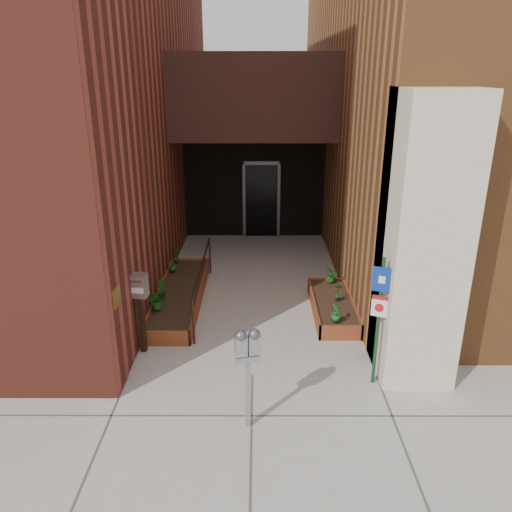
{
  "coord_description": "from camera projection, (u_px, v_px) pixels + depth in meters",
  "views": [
    {
      "loc": [
        0.08,
        -6.84,
        4.62
      ],
      "look_at": [
        0.06,
        1.8,
        1.38
      ],
      "focal_mm": 35.0,
      "sensor_mm": 36.0,
      "label": 1
    }
  ],
  "objects": [
    {
      "name": "architecture",
      "position": [
        247.0,
        54.0,
        12.73
      ],
      "size": [
        20.0,
        14.6,
        10.0
      ],
      "color": "maroon",
      "rests_on": "ground"
    },
    {
      "name": "planter_left",
      "position": [
        180.0,
        296.0,
        10.51
      ],
      "size": [
        0.9,
        3.6,
        0.3
      ],
      "color": "brown",
      "rests_on": "ground"
    },
    {
      "name": "parking_meter",
      "position": [
        248.0,
        353.0,
        6.49
      ],
      "size": [
        0.35,
        0.19,
        1.5
      ],
      "color": "#99999B",
      "rests_on": "ground"
    },
    {
      "name": "shrub_left_c",
      "position": [
        172.0,
        264.0,
        11.33
      ],
      "size": [
        0.23,
        0.23,
        0.33
      ],
      "primitive_type": "imported",
      "rotation": [
        0.0,
        0.0,
        3.43
      ],
      "color": "#1B6121",
      "rests_on": "planter_left"
    },
    {
      "name": "shrub_right_c",
      "position": [
        331.0,
        275.0,
        10.76
      ],
      "size": [
        0.34,
        0.34,
        0.33
      ],
      "primitive_type": "imported",
      "rotation": [
        0.0,
        0.0,
        4.59
      ],
      "color": "#1B5E1D",
      "rests_on": "planter_right"
    },
    {
      "name": "handrail",
      "position": [
        202.0,
        270.0,
        10.25
      ],
      "size": [
        0.04,
        3.34,
        0.9
      ],
      "color": "black",
      "rests_on": "ground"
    },
    {
      "name": "shrub_left_b",
      "position": [
        161.0,
        289.0,
        9.99
      ],
      "size": [
        0.29,
        0.29,
        0.38
      ],
      "primitive_type": "imported",
      "rotation": [
        0.0,
        0.0,
        2.21
      ],
      "color": "#1A5418",
      "rests_on": "planter_left"
    },
    {
      "name": "payment_dropbox",
      "position": [
        139.0,
        296.0,
        8.36
      ],
      "size": [
        0.31,
        0.25,
        1.45
      ],
      "color": "black",
      "rests_on": "ground"
    },
    {
      "name": "shrub_right_b",
      "position": [
        338.0,
        291.0,
        9.9
      ],
      "size": [
        0.24,
        0.24,
        0.37
      ],
      "primitive_type": "imported",
      "rotation": [
        0.0,
        0.0,
        2.87
      ],
      "color": "#1D5518",
      "rests_on": "planter_right"
    },
    {
      "name": "sign_post",
      "position": [
        379.0,
        309.0,
        7.4
      ],
      "size": [
        0.27,
        0.13,
        2.1
      ],
      "color": "#14381C",
      "rests_on": "ground"
    },
    {
      "name": "shrub_right_a",
      "position": [
        336.0,
        313.0,
        9.07
      ],
      "size": [
        0.25,
        0.25,
        0.33
      ],
      "primitive_type": "imported",
      "rotation": [
        0.0,
        0.0,
        1.14
      ],
      "color": "#1C6322",
      "rests_on": "planter_right"
    },
    {
      "name": "planter_right",
      "position": [
        333.0,
        307.0,
        10.03
      ],
      "size": [
        0.8,
        2.2,
        0.3
      ],
      "color": "brown",
      "rests_on": "ground"
    },
    {
      "name": "shrub_left_a",
      "position": [
        157.0,
        299.0,
        9.55
      ],
      "size": [
        0.5,
        0.5,
        0.4
      ],
      "primitive_type": "imported",
      "rotation": [
        0.0,
        0.0,
        0.86
      ],
      "color": "#1C631C",
      "rests_on": "planter_left"
    },
    {
      "name": "shrub_left_d",
      "position": [
        176.0,
        255.0,
        11.89
      ],
      "size": [
        0.2,
        0.2,
        0.34
      ],
      "primitive_type": "imported",
      "rotation": [
        0.0,
        0.0,
        4.83
      ],
      "color": "#2C5F1B",
      "rests_on": "planter_left"
    },
    {
      "name": "ground",
      "position": [
        252.0,
        376.0,
        8.02
      ],
      "size": [
        80.0,
        80.0,
        0.0
      ],
      "primitive_type": "plane",
      "color": "#9E9991",
      "rests_on": "ground"
    }
  ]
}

